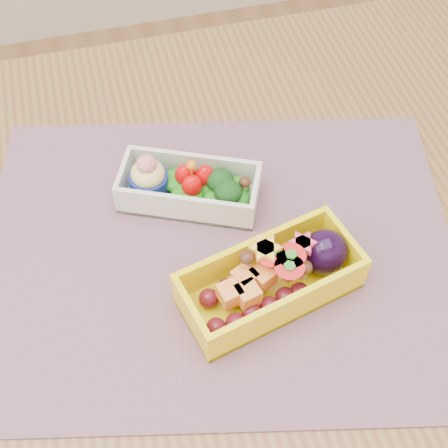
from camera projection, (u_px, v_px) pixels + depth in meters
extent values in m
cube|color=brown|center=(233.00, 273.00, 0.66)|extent=(1.20, 0.80, 0.04)
cylinder|color=brown|center=(444.00, 176.00, 1.24)|extent=(0.06, 0.06, 0.71)
cube|color=#825A62|center=(218.00, 251.00, 0.66)|extent=(0.58, 0.49, 0.00)
cube|color=silver|center=(189.00, 188.00, 0.68)|extent=(0.17, 0.12, 0.04)
ellipsoid|color=green|center=(189.00, 191.00, 0.68)|extent=(0.15, 0.11, 0.02)
cylinder|color=navy|center=(149.00, 184.00, 0.68)|extent=(0.04, 0.04, 0.03)
sphere|color=red|center=(146.00, 164.00, 0.66)|extent=(0.02, 0.02, 0.02)
ellipsoid|color=red|center=(185.00, 175.00, 0.67)|extent=(0.02, 0.02, 0.03)
ellipsoid|color=red|center=(192.00, 186.00, 0.67)|extent=(0.02, 0.02, 0.03)
ellipsoid|color=red|center=(205.00, 176.00, 0.67)|extent=(0.02, 0.02, 0.03)
sphere|color=orange|center=(191.00, 165.00, 0.65)|extent=(0.01, 0.01, 0.01)
ellipsoid|color=black|center=(220.00, 181.00, 0.67)|extent=(0.03, 0.03, 0.03)
ellipsoid|color=black|center=(228.00, 192.00, 0.66)|extent=(0.03, 0.03, 0.03)
ellipsoid|color=#3F2111|center=(245.00, 182.00, 0.66)|extent=(0.01, 0.01, 0.01)
cube|color=yellow|center=(270.00, 281.00, 0.60)|extent=(0.19, 0.12, 0.05)
ellipsoid|color=#561019|center=(240.00, 304.00, 0.60)|extent=(0.10, 0.07, 0.02)
cube|color=orange|center=(246.00, 285.00, 0.59)|extent=(0.05, 0.05, 0.02)
cone|color=red|center=(269.00, 262.00, 0.60)|extent=(0.04, 0.04, 0.03)
cone|color=red|center=(290.00, 263.00, 0.60)|extent=(0.04, 0.04, 0.03)
cone|color=red|center=(288.00, 275.00, 0.59)|extent=(0.04, 0.04, 0.03)
cylinder|color=yellow|center=(265.00, 249.00, 0.59)|extent=(0.03, 0.03, 0.01)
cylinder|color=#E53F5B|center=(303.00, 243.00, 0.60)|extent=(0.03, 0.03, 0.01)
ellipsoid|color=#3F2111|center=(246.00, 267.00, 0.60)|extent=(0.02, 0.02, 0.01)
ellipsoid|color=#3F2111|center=(304.00, 272.00, 0.60)|extent=(0.02, 0.02, 0.01)
ellipsoid|color=black|center=(324.00, 253.00, 0.62)|extent=(0.05, 0.05, 0.05)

